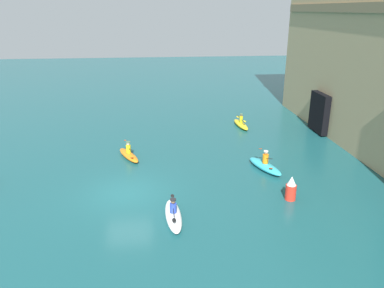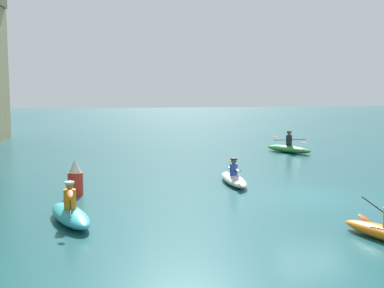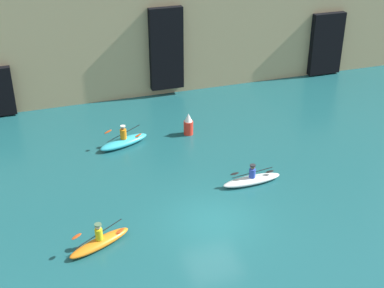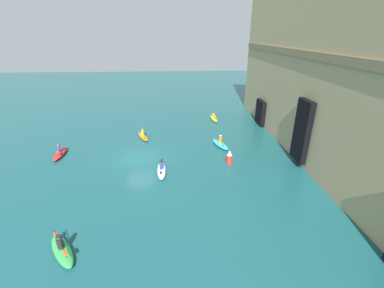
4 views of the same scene
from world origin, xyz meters
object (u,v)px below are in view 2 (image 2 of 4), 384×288
Objects in this scene: kayak_cyan at (70,214)px; marker_buoy at (75,178)px; kayak_green at (289,148)px; kayak_white at (234,178)px.

marker_buoy reaches higher than kayak_cyan.
kayak_green is 17.44m from kayak_cyan.
kayak_green reaches higher than kayak_white.
kayak_white is (-8.53, 4.96, -0.04)m from kayak_green.
kayak_green is at bearing -48.50° from marker_buoy.
marker_buoy is (-9.78, 11.06, 0.35)m from kayak_green.
kayak_white is 0.99× the size of kayak_cyan.
kayak_cyan reaches higher than kayak_white.
kayak_white is 7.81m from kayak_cyan.
marker_buoy reaches higher than kayak_green.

